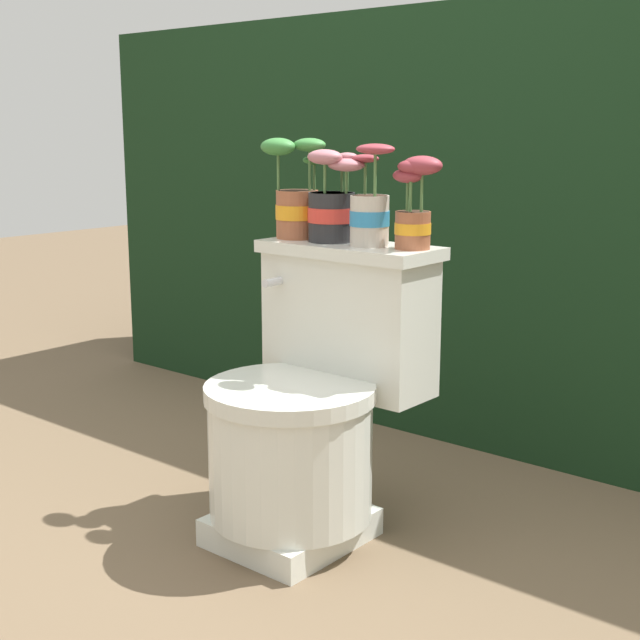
% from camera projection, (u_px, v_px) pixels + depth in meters
% --- Properties ---
extents(ground_plane, '(12.00, 12.00, 0.00)m').
position_uv_depth(ground_plane, '(296.00, 541.00, 2.12)').
color(ground_plane, brown).
extents(hedge_backdrop, '(3.27, 0.83, 1.32)m').
position_uv_depth(hedge_backdrop, '(545.00, 223.00, 2.90)').
color(hedge_backdrop, black).
rests_on(hedge_backdrop, ground).
extents(toilet, '(0.45, 0.51, 0.69)m').
position_uv_depth(toilet, '(310.00, 411.00, 2.12)').
color(toilet, silver).
rests_on(toilet, ground).
extents(potted_plant_left, '(0.16, 0.13, 0.25)m').
position_uv_depth(potted_plant_left, '(296.00, 198.00, 2.23)').
color(potted_plant_left, '#9E5638').
rests_on(potted_plant_left, toilet).
extents(potted_plant_midleft, '(0.16, 0.14, 0.22)m').
position_uv_depth(potted_plant_midleft, '(333.00, 205.00, 2.16)').
color(potted_plant_midleft, '#262628').
rests_on(potted_plant_midleft, toilet).
extents(potted_plant_middle, '(0.14, 0.10, 0.24)m').
position_uv_depth(potted_plant_middle, '(370.00, 209.00, 2.08)').
color(potted_plant_middle, beige).
rests_on(potted_plant_middle, toilet).
extents(potted_plant_midright, '(0.12, 0.08, 0.21)m').
position_uv_depth(potted_plant_midright, '(414.00, 205.00, 2.03)').
color(potted_plant_midright, '#9E5638').
rests_on(potted_plant_midright, toilet).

